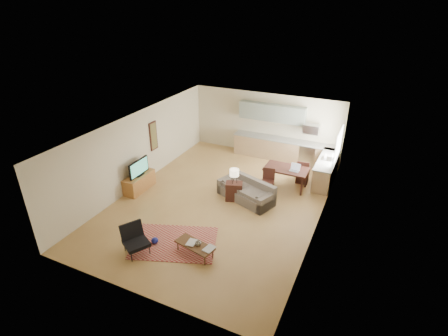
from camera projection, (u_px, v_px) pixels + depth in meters
The scene contains 25 objects.
room at pixel (220, 166), 11.26m from camera, with size 9.00×9.00×9.00m.
kitchen_counter_back at pixel (282, 150), 14.71m from camera, with size 4.26×0.64×0.92m, color #A4835C, non-canonical shape.
kitchen_counter_right at pixel (326, 170), 12.98m from camera, with size 0.64×2.26×0.92m, color #A4835C, non-canonical shape.
kitchen_range at pixel (308, 154), 14.29m from camera, with size 0.62×0.62×0.90m, color #A5A8AD.
kitchen_microwave at pixel (311, 129), 13.82m from camera, with size 0.62×0.40×0.35m, color #A5A8AD.
upper_cabinets at pixel (272, 113), 14.39m from camera, with size 2.80×0.34×0.70m, color gray.
window_right at pixel (339, 144), 12.38m from camera, with size 0.02×1.40×1.05m, color white.
wall_art_left at pixel (154, 136), 13.12m from camera, with size 0.06×0.42×1.10m, color olive, non-canonical shape.
triptych at pixel (264, 115), 14.75m from camera, with size 1.70×0.04×0.50m, color #F8EFC3, non-canonical shape.
rug at pixel (175, 243), 9.90m from camera, with size 2.33×1.61×0.02m, color maroon.
sofa at pixel (246, 190), 11.84m from camera, with size 2.09×0.91×0.73m, color #645A50, non-canonical shape.
coffee_table at pixel (195, 249), 9.40m from camera, with size 1.11×0.44×0.34m, color #442812, non-canonical shape.
book_a at pixel (187, 242), 9.41m from camera, with size 0.27×0.34×0.03m, color maroon.
book_b at pixel (206, 247), 9.22m from camera, with size 0.30×0.37×0.03m, color navy.
vase at pixel (198, 242), 9.27m from camera, with size 0.20×0.20×0.17m, color black.
armchair at pixel (136, 241), 9.35m from camera, with size 0.71×0.71×0.81m, color black, non-canonical shape.
tv_credenza at pixel (139, 182), 12.48m from camera, with size 0.49×1.29×0.59m, color #955D2B, non-canonical shape.
tv at pixel (139, 168), 12.20m from camera, with size 0.10×0.99×0.59m, color black, non-canonical shape.
console_table at pixel (234, 191), 11.86m from camera, with size 0.56×0.37×0.65m, color #321813, non-canonical shape.
table_lamp at pixel (234, 176), 11.59m from camera, with size 0.32×0.32×0.52m, color beige, non-canonical shape.
dining_table at pixel (286, 178), 12.60m from camera, with size 1.53×0.88×0.78m, color #321813, non-canonical shape.
dining_chair_near at pixel (268, 182), 12.22m from camera, with size 0.43×0.45×0.89m, color #321813, non-canonical shape.
dining_chair_far at pixel (303, 171), 12.93m from camera, with size 0.44×0.46×0.92m, color #321813, non-canonical shape.
laptop at pixel (295, 168), 12.17m from camera, with size 0.33×0.25×0.25m, color #A5A8AD, non-canonical shape.
soap_bottle at pixel (326, 155), 12.83m from camera, with size 0.10×0.10×0.19m, color #F8EFC3.
Camera 1 is at (4.40, -9.10, 6.32)m, focal length 28.00 mm.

